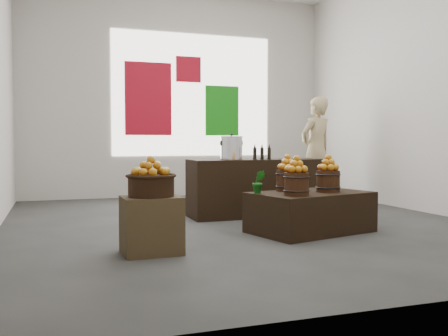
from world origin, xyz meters
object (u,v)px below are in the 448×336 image
object	(u,v)px
shopper	(316,149)
counter	(258,187)
stock_pot_left	(231,149)
crate	(151,225)
wicker_basket	(151,186)
display_table	(310,212)

from	to	relation	value
shopper	counter	bearing A→B (deg)	19.27
stock_pot_left	shopper	world-z (taller)	shopper
counter	shopper	distance (m)	2.14
counter	shopper	size ratio (longest dim) A/B	1.07
crate	wicker_basket	world-z (taller)	wicker_basket
shopper	wicker_basket	bearing A→B (deg)	23.78
crate	stock_pot_left	xyz separation A→B (m)	(1.51, 1.94, 0.70)
display_table	counter	xyz separation A→B (m)	(-0.08, 1.42, 0.17)
display_table	stock_pot_left	xyz separation A→B (m)	(-0.49, 1.42, 0.74)
crate	shopper	xyz separation A→B (m)	(3.57, 3.21, 0.66)
stock_pot_left	crate	bearing A→B (deg)	-127.80
counter	stock_pot_left	bearing A→B (deg)	-180.00
wicker_basket	stock_pot_left	world-z (taller)	stock_pot_left
display_table	stock_pot_left	distance (m)	1.68
wicker_basket	display_table	world-z (taller)	wicker_basket
stock_pot_left	shopper	xyz separation A→B (m)	(2.06, 1.26, -0.04)
counter	wicker_basket	bearing A→B (deg)	-134.71
stock_pot_left	display_table	bearing A→B (deg)	-71.14
wicker_basket	counter	size ratio (longest dim) A/B	0.22
counter	stock_pot_left	distance (m)	0.70
crate	display_table	size ratio (longest dim) A/B	0.40
wicker_basket	shopper	world-z (taller)	shopper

